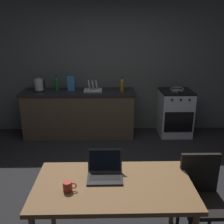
{
  "coord_description": "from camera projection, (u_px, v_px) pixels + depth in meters",
  "views": [
    {
      "loc": [
        -0.09,
        -2.74,
        2.02
      ],
      "look_at": [
        -0.01,
        0.64,
        0.91
      ],
      "focal_mm": 40.37,
      "sensor_mm": 36.0,
      "label": 1
    }
  ],
  "objects": [
    {
      "name": "coffee_mug",
      "position": [
        68.0,
        186.0,
        2.11
      ],
      "size": [
        0.12,
        0.08,
        0.09
      ],
      "color": "#9E2D28",
      "rests_on": "dining_table"
    },
    {
      "name": "bottle_b",
      "position": [
        57.0,
        83.0,
        4.84
      ],
      "size": [
        0.08,
        0.08,
        0.28
      ],
      "color": "#19592D",
      "rests_on": "kitchen_counter"
    },
    {
      "name": "chair",
      "position": [
        201.0,
        194.0,
        2.43
      ],
      "size": [
        0.4,
        0.4,
        0.89
      ],
      "rotation": [
        0.0,
        0.0,
        -0.02
      ],
      "color": "black",
      "rests_on": "ground_plane"
    },
    {
      "name": "electric_kettle",
      "position": [
        39.0,
        85.0,
        4.76
      ],
      "size": [
        0.19,
        0.17,
        0.25
      ],
      "color": "black",
      "rests_on": "kitchen_counter"
    },
    {
      "name": "frying_pan",
      "position": [
        177.0,
        89.0,
        4.82
      ],
      "size": [
        0.27,
        0.44,
        0.05
      ],
      "color": "gray",
      "rests_on": "stove_oven"
    },
    {
      "name": "cereal_box",
      "position": [
        71.0,
        83.0,
        4.79
      ],
      "size": [
        0.13,
        0.05,
        0.28
      ],
      "color": "#3372B2",
      "rests_on": "kitchen_counter"
    },
    {
      "name": "kitchen_counter",
      "position": [
        79.0,
        113.0,
        4.96
      ],
      "size": [
        2.16,
        0.64,
        0.9
      ],
      "color": "#4C3D2D",
      "rests_on": "ground_plane"
    },
    {
      "name": "stove_oven",
      "position": [
        175.0,
        113.0,
        4.99
      ],
      "size": [
        0.6,
        0.62,
        0.9
      ],
      "color": "#B7BABF",
      "rests_on": "ground_plane"
    },
    {
      "name": "dish_rack",
      "position": [
        93.0,
        88.0,
        4.81
      ],
      "size": [
        0.34,
        0.26,
        0.21
      ],
      "color": "silver",
      "rests_on": "kitchen_counter"
    },
    {
      "name": "dining_table",
      "position": [
        113.0,
        190.0,
        2.24
      ],
      "size": [
        1.4,
        0.77,
        0.73
      ],
      "color": "brown",
      "rests_on": "ground_plane"
    },
    {
      "name": "back_wall",
      "position": [
        126.0,
        66.0,
        5.03
      ],
      "size": [
        6.4,
        0.1,
        2.66
      ],
      "primitive_type": "cube",
      "color": "#4A514E",
      "rests_on": "ground_plane"
    },
    {
      "name": "ground_plane",
      "position": [
        114.0,
        195.0,
        3.23
      ],
      "size": [
        12.0,
        12.0,
        0.0
      ],
      "primitive_type": "plane",
      "color": "black"
    },
    {
      "name": "bottle",
      "position": [
        122.0,
        85.0,
        4.75
      ],
      "size": [
        0.07,
        0.07,
        0.27
      ],
      "color": "#8C601E",
      "rests_on": "kitchen_counter"
    },
    {
      "name": "laptop",
      "position": [
        105.0,
        172.0,
        2.31
      ],
      "size": [
        0.32,
        0.27,
        0.22
      ],
      "rotation": [
        0.0,
        0.0,
        0.14
      ],
      "color": "#232326",
      "rests_on": "dining_table"
    }
  ]
}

